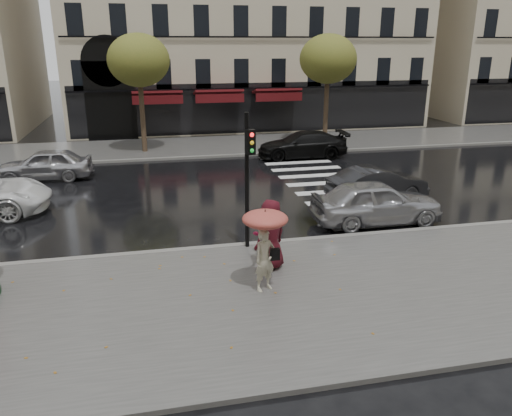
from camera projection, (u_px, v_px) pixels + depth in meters
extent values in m
plane|color=black|center=(232.00, 295.00, 12.73)|extent=(160.00, 160.00, 0.00)
cube|color=#474744|center=(235.00, 303.00, 12.25)|extent=(90.00, 7.00, 0.12)
cube|color=#474744|center=(179.00, 147.00, 30.32)|extent=(90.00, 6.00, 0.12)
cube|color=slate|center=(215.00, 248.00, 15.49)|extent=(90.00, 0.25, 0.14)
cube|color=slate|center=(182.00, 158.00, 27.53)|extent=(90.00, 0.25, 0.14)
cube|color=silver|center=(325.00, 183.00, 22.85)|extent=(3.60, 11.75, 0.01)
cylinder|color=#38281C|center=(142.00, 108.00, 28.18)|extent=(0.28, 0.28, 5.20)
ellipsoid|color=#38591C|center=(139.00, 60.00, 27.36)|extent=(3.40, 3.40, 2.89)
cylinder|color=#38281C|center=(326.00, 103.00, 30.42)|extent=(0.28, 0.28, 5.20)
ellipsoid|color=#38591C|center=(328.00, 59.00, 29.60)|extent=(3.40, 3.40, 2.89)
imported|color=beige|center=(265.00, 260.00, 12.53)|extent=(0.71, 0.60, 1.64)
cylinder|color=black|center=(265.00, 240.00, 12.35)|extent=(0.02, 0.02, 1.04)
ellipsoid|color=red|center=(265.00, 219.00, 12.18)|extent=(1.14, 1.14, 0.40)
cone|color=black|center=(265.00, 210.00, 12.11)|extent=(0.04, 0.04, 0.09)
cube|color=black|center=(275.00, 254.00, 12.46)|extent=(0.24, 0.11, 0.31)
imported|color=maroon|center=(264.00, 233.00, 14.48)|extent=(0.87, 0.78, 1.49)
imported|color=#410D15|center=(271.00, 235.00, 13.70)|extent=(1.16, 1.03, 1.99)
cylinder|color=black|center=(247.00, 182.00, 14.84)|extent=(0.12, 0.12, 4.13)
cube|color=black|center=(250.00, 142.00, 14.26)|extent=(0.30, 0.25, 0.72)
imported|color=#A5A5AA|center=(376.00, 202.00, 17.58)|extent=(4.63, 1.89, 1.57)
imported|color=black|center=(377.00, 184.00, 20.24)|extent=(4.28, 1.96, 1.36)
imported|color=black|center=(302.00, 145.00, 27.75)|extent=(5.07, 2.28, 1.44)
imported|color=#B2B1B6|center=(45.00, 164.00, 23.25)|extent=(4.34, 1.92, 1.45)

